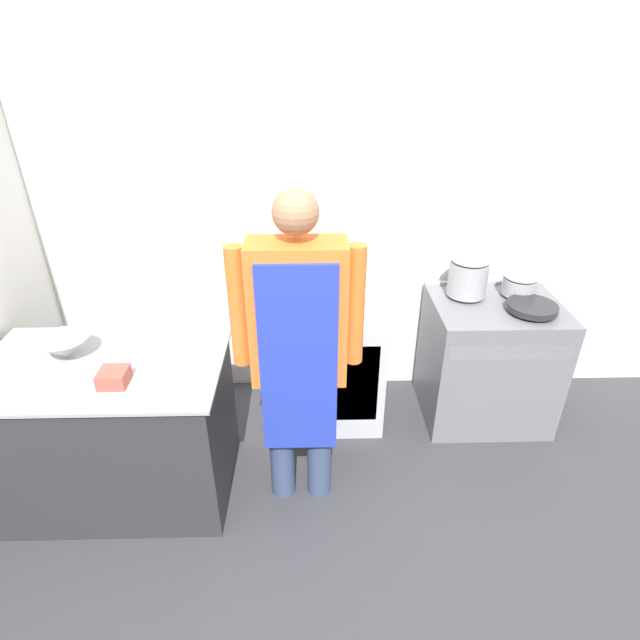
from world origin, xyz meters
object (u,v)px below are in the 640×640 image
at_px(plastic_tub, 114,377).
at_px(sauce_pot, 520,284).
at_px(mixing_bowl, 65,348).
at_px(stock_pot, 468,276).
at_px(fridge_unit, 330,363).
at_px(stove, 488,361).
at_px(person_cook, 298,343).
at_px(saute_pan, 532,307).

distance_m(plastic_tub, sauce_pot, 2.50).
height_order(mixing_bowl, stock_pot, stock_pot).
distance_m(fridge_unit, mixing_bowl, 1.63).
bearing_deg(stove, person_cook, -151.10).
relative_size(person_cook, saute_pan, 5.88).
bearing_deg(stove, stock_pot, 147.71).
bearing_deg(saute_pan, stock_pot, 146.48).
xyz_separation_m(mixing_bowl, sauce_pot, (2.66, 0.68, 0.03)).
bearing_deg(plastic_tub, saute_pan, 16.46).
height_order(person_cook, sauce_pot, person_cook).
relative_size(mixing_bowl, sauce_pot, 1.21).
height_order(stock_pot, sauce_pot, stock_pot).
bearing_deg(stock_pot, fridge_unit, -175.15).
bearing_deg(person_cook, mixing_bowl, 173.41).
bearing_deg(fridge_unit, plastic_tub, -142.36).
bearing_deg(stock_pot, plastic_tub, -155.12).
relative_size(plastic_tub, sauce_pot, 0.61).
height_order(stove, saute_pan, saute_pan).
height_order(stove, stock_pot, stock_pot).
xyz_separation_m(stove, plastic_tub, (-2.16, -0.80, 0.47)).
distance_m(stove, mixing_bowl, 2.60).
xyz_separation_m(stock_pot, sauce_pot, (0.35, 0.00, -0.06)).
relative_size(stove, stock_pot, 3.38).
distance_m(person_cook, plastic_tub, 0.91).
height_order(fridge_unit, mixing_bowl, mixing_bowl).
height_order(stove, person_cook, person_cook).
relative_size(fridge_unit, mixing_bowl, 3.05).
bearing_deg(sauce_pot, person_cook, -150.31).
relative_size(stock_pot, saute_pan, 0.86).
bearing_deg(stock_pot, sauce_pot, 0.00).
relative_size(mixing_bowl, saute_pan, 0.87).
distance_m(fridge_unit, sauce_pot, 1.35).
bearing_deg(sauce_pot, stock_pot, 180.00).
distance_m(stock_pot, sauce_pot, 0.35).
bearing_deg(plastic_tub, sauce_pot, 21.53).
bearing_deg(plastic_tub, fridge_unit, 37.64).
distance_m(saute_pan, sauce_pot, 0.24).
bearing_deg(mixing_bowl, stock_pot, 16.32).
bearing_deg(stock_pot, person_cook, -143.02).
bearing_deg(mixing_bowl, sauce_pot, 14.27).
bearing_deg(plastic_tub, stove, 20.33).
bearing_deg(saute_pan, mixing_bowl, -170.48).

